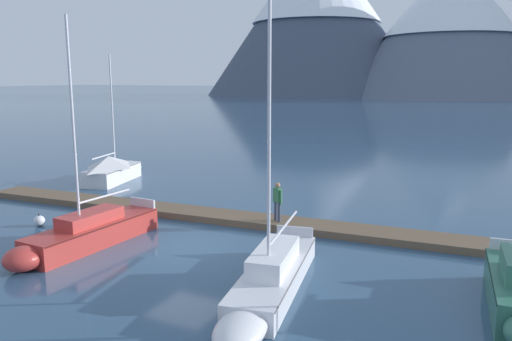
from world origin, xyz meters
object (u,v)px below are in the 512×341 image
object	(u,v)px
sailboat_mid_dock_port	(270,279)
sailboat_nearest_berth	(113,169)
mooring_buoy_channel_marker	(39,221)
person_on_dock	(278,199)
sailboat_second_berth	(86,233)

from	to	relation	value
sailboat_mid_dock_port	sailboat_nearest_berth	bearing A→B (deg)	145.42
mooring_buoy_channel_marker	sailboat_nearest_berth	bearing A→B (deg)	113.01
sailboat_mid_dock_port	mooring_buoy_channel_marker	bearing A→B (deg)	170.57
sailboat_mid_dock_port	person_on_dock	distance (m)	6.87
sailboat_second_berth	person_on_dock	bearing A→B (deg)	45.37
sailboat_mid_dock_port	person_on_dock	size ratio (longest dim) A/B	5.00
sailboat_nearest_berth	sailboat_second_berth	xyz separation A→B (m)	(7.68, -10.05, -0.22)
sailboat_second_berth	mooring_buoy_channel_marker	distance (m)	4.12
sailboat_second_berth	person_on_dock	distance (m)	7.84
sailboat_nearest_berth	mooring_buoy_channel_marker	bearing A→B (deg)	-66.99
sailboat_nearest_berth	person_on_dock	distance (m)	13.91
sailboat_second_berth	mooring_buoy_channel_marker	xyz separation A→B (m)	(-3.92, 1.21, -0.34)
sailboat_nearest_berth	person_on_dock	xyz separation A→B (m)	(13.16, -4.49, 0.46)
sailboat_nearest_berth	sailboat_mid_dock_port	world-z (taller)	sailboat_mid_dock_port
person_on_dock	sailboat_mid_dock_port	bearing A→B (deg)	-68.08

